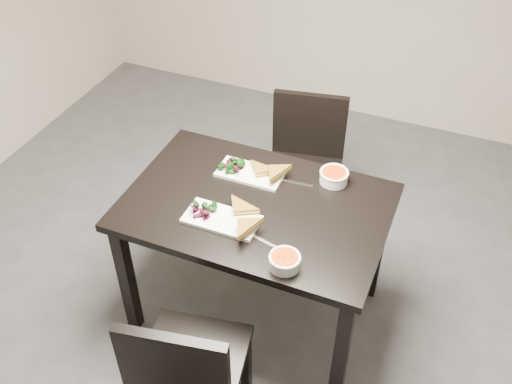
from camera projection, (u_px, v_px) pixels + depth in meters
room_shell at (319, 29)px, 1.57m from camera, size 5.02×5.02×2.81m
table at (256, 219)px, 2.72m from camera, size 1.20×0.80×0.75m
chair_near at (187, 369)px, 2.31m from camera, size 0.49×0.49×0.85m
chair_far at (305, 160)px, 3.34m from camera, size 0.49×0.49×0.85m
plate_near at (222, 219)px, 2.56m from camera, size 0.33×0.17×0.02m
sandwich_near at (236, 215)px, 2.53m from camera, size 0.21×0.19×0.05m
salad_near at (201, 208)px, 2.57m from camera, size 0.10×0.09×0.05m
soup_bowl_near at (285, 261)px, 2.34m from camera, size 0.13×0.13×0.06m
cutlery_near at (265, 242)px, 2.47m from camera, size 0.18×0.06×0.00m
plate_far at (250, 173)px, 2.81m from camera, size 0.32×0.16×0.02m
sandwich_far at (262, 173)px, 2.76m from camera, size 0.20×0.19×0.05m
salad_far at (231, 164)px, 2.82m from camera, size 0.10×0.09×0.04m
soup_bowl_far at (334, 176)px, 2.75m from camera, size 0.14×0.14×0.06m
cutlery_far at (295, 183)px, 2.76m from camera, size 0.18×0.03×0.00m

